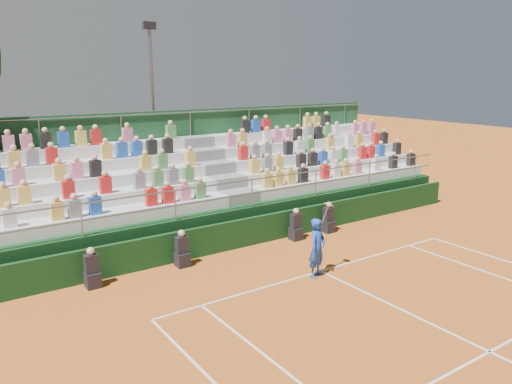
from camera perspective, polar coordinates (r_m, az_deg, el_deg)
ground at (r=15.53m, az=7.40°, el=-8.97°), size 90.00×90.00×0.00m
courtside_wall at (r=17.72m, az=0.55°, el=-4.28°), size 20.00×0.15×1.00m
line_officials at (r=16.67m, az=-2.35°, el=-5.53°), size 9.29×0.40×1.19m
grandstand at (r=20.20m, az=-4.70°, el=-0.36°), size 20.00×5.20×4.40m
tennis_player at (r=14.84m, az=7.03°, el=-6.34°), size 0.91×0.63×2.22m
floodlight_mast at (r=25.08m, az=-11.74°, el=10.66°), size 0.60×0.25×8.25m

